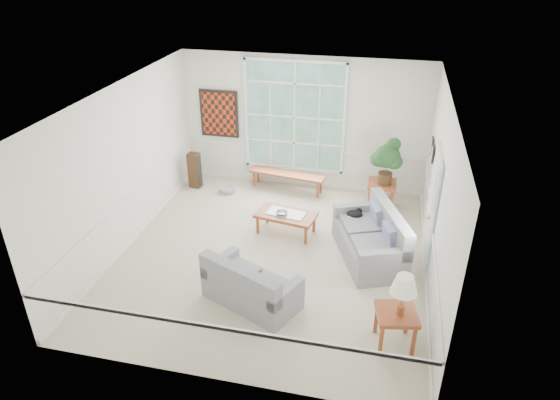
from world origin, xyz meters
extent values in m
cube|color=#C1B79C|center=(0.00, 0.00, -0.01)|extent=(5.50, 6.00, 0.01)
cube|color=white|center=(0.00, 0.00, 3.00)|extent=(5.50, 6.00, 0.02)
cube|color=white|center=(0.00, 3.00, 1.50)|extent=(5.50, 0.02, 3.00)
cube|color=white|center=(0.00, -3.00, 1.50)|extent=(5.50, 0.02, 3.00)
cube|color=white|center=(-2.75, 0.00, 1.50)|extent=(0.02, 6.00, 3.00)
cube|color=white|center=(2.75, 0.00, 1.50)|extent=(0.02, 6.00, 3.00)
cube|color=white|center=(-0.20, 2.96, 1.65)|extent=(2.30, 0.08, 2.40)
cube|color=white|center=(2.71, 0.60, 1.05)|extent=(0.08, 0.90, 2.10)
cube|color=white|center=(2.71, -0.03, 1.15)|extent=(0.08, 0.26, 1.90)
cube|color=maroon|center=(-1.95, 2.95, 1.60)|extent=(0.90, 0.06, 1.10)
cube|color=black|center=(2.71, 1.75, 1.55)|extent=(0.04, 0.26, 0.32)
cube|color=black|center=(2.71, 2.15, 1.55)|extent=(0.04, 0.26, 0.32)
cube|color=gray|center=(1.72, 0.31, 0.48)|extent=(1.50, 1.98, 0.96)
cube|color=gray|center=(0.00, -1.35, 0.41)|extent=(1.69, 1.32, 0.81)
cube|color=brown|center=(0.08, 0.82, 0.21)|extent=(1.23, 0.81, 0.43)
imported|color=gray|center=(0.00, 0.78, 0.46)|extent=(0.29, 0.29, 0.07)
cube|color=brown|center=(-0.29, 2.65, 0.20)|extent=(1.78, 0.60, 0.41)
cube|color=brown|center=(1.84, 2.27, 0.30)|extent=(0.59, 0.59, 0.59)
cube|color=brown|center=(2.23, -1.80, 0.29)|extent=(0.66, 0.66, 0.57)
cylinder|color=gray|center=(-1.59, 2.22, 0.06)|extent=(0.50, 0.50, 0.11)
cube|color=#3C2613|center=(-2.40, 2.33, 0.42)|extent=(0.28, 0.24, 0.83)
ellipsoid|color=black|center=(1.40, 0.85, 0.56)|extent=(0.31, 0.23, 0.15)
camera|label=1|loc=(1.83, -7.41, 5.24)|focal=32.00mm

